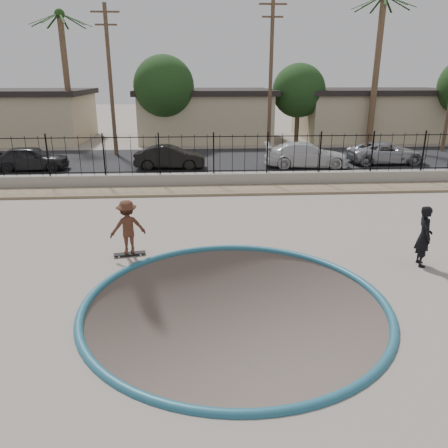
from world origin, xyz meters
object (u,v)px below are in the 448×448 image
car_a (31,158)px  car_d (386,153)px  skateboard (130,254)px  videographer (424,236)px  skater (128,230)px  car_b (170,157)px  car_c (306,155)px

car_a → car_d: car_a is taller
skateboard → car_a: (-6.93, 12.28, 0.63)m
videographer → skateboard: bearing=92.5°
skater → car_b: (0.55, 12.24, -0.12)m
car_b → car_c: size_ratio=0.81×
skater → car_a: size_ratio=0.40×
videographer → car_b: (-7.54, 13.41, -0.18)m
skater → car_c: (8.17, 12.24, -0.06)m
skater → skateboard: size_ratio=1.68×
car_a → car_d: size_ratio=0.87×
car_b → car_d: (12.54, 0.69, -0.01)m
videographer → car_d: bearing=-8.8°
car_a → car_b: bearing=-92.4°
skateboard → car_a: size_ratio=0.24×
car_a → skater: bearing=-152.7°
skater → car_b: 12.26m
skater → car_b: bearing=-110.6°
skateboard → car_c: 14.73m
car_b → car_c: car_c is taller
car_b → car_c: 7.62m
car_c → car_d: car_c is taller
car_c → car_d: bearing=-77.7°
car_a → car_b: car_a is taller
videographer → car_c: videographer is taller
car_b → car_d: 12.56m
car_d → car_c: bearing=97.1°
skateboard → car_c: car_c is taller
car_b → car_c: bearing=-87.5°
skater → videographer: size_ratio=0.93×
skater → videographer: (8.09, -1.17, 0.06)m
car_c → car_d: size_ratio=1.06×
skater → videographer: 8.17m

